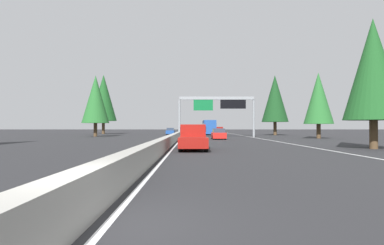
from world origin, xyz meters
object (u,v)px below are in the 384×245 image
(conifer_right_foreground, at_px, (373,69))
(oncoming_near, at_px, (170,131))
(bus_far_center, at_px, (209,127))
(pickup_mid_center, at_px, (193,137))
(sedan_near_right, at_px, (219,134))
(conifer_left_near, at_px, (96,99))
(minivan_distant_b, at_px, (218,130))
(conifer_right_mid, at_px, (275,99))
(conifer_left_mid, at_px, (103,98))
(sign_gantry_overhead, at_px, (218,105))
(conifer_right_near, at_px, (318,98))
(sedan_mid_right, at_px, (192,131))

(conifer_right_foreground, bearing_deg, oncoming_near, 20.77)
(bus_far_center, relative_size, conifer_right_foreground, 1.15)
(pickup_mid_center, height_order, conifer_right_foreground, conifer_right_foreground)
(sedan_near_right, relative_size, bus_far_center, 0.38)
(sedan_near_right, distance_m, conifer_left_near, 25.05)
(minivan_distant_b, bearing_deg, sedan_near_right, 175.47)
(sedan_near_right, xyz_separation_m, conifer_right_mid, (23.03, -13.39, 6.79))
(pickup_mid_center, height_order, conifer_right_mid, conifer_right_mid)
(sedan_near_right, distance_m, conifer_left_mid, 43.55)
(sign_gantry_overhead, distance_m, conifer_left_near, 21.45)
(conifer_right_mid, bearing_deg, conifer_left_mid, 72.69)
(pickup_mid_center, xyz_separation_m, conifer_right_foreground, (0.77, -13.79, 5.17))
(oncoming_near, bearing_deg, sign_gantry_overhead, 25.66)
(conifer_right_foreground, bearing_deg, sign_gantry_overhead, 17.57)
(minivan_distant_b, bearing_deg, pickup_mid_center, 173.78)
(conifer_right_near, bearing_deg, conifer_left_near, 74.35)
(sign_gantry_overhead, distance_m, conifer_right_mid, 18.49)
(sign_gantry_overhead, distance_m, pickup_mid_center, 31.57)
(sedan_near_right, xyz_separation_m, minivan_distant_b, (42.80, -3.39, 0.27))
(conifer_right_near, bearing_deg, oncoming_near, 42.59)
(conifer_left_near, relative_size, conifer_left_mid, 0.75)
(conifer_right_foreground, distance_m, conifer_right_mid, 43.57)
(conifer_left_near, bearing_deg, minivan_distant_b, -38.86)
(conifer_right_mid, bearing_deg, bus_far_center, 64.93)
(sedan_mid_right, xyz_separation_m, conifer_right_foreground, (-59.53, -13.70, 5.40))
(conifer_right_foreground, height_order, conifer_left_mid, conifer_left_mid)
(conifer_right_near, distance_m, conifer_left_mid, 50.83)
(conifer_left_near, bearing_deg, sign_gantry_overhead, -98.96)
(pickup_mid_center, height_order, sedan_mid_right, pickup_mid_center)
(sedan_mid_right, bearing_deg, oncoming_near, 155.73)
(sedan_mid_right, bearing_deg, conifer_right_near, -152.91)
(sedan_mid_right, bearing_deg, bus_far_center, -159.61)
(bus_far_center, height_order, conifer_right_mid, conifer_right_mid)
(sign_gantry_overhead, relative_size, minivan_distant_b, 2.54)
(sedan_near_right, height_order, conifer_left_mid, conifer_left_mid)
(sedan_near_right, relative_size, oncoming_near, 1.00)
(oncoming_near, bearing_deg, conifer_right_foreground, 20.77)
(sedan_mid_right, xyz_separation_m, conifer_left_mid, (-4.21, 21.28, 7.98))
(bus_far_center, distance_m, conifer_right_mid, 15.66)
(sign_gantry_overhead, height_order, oncoming_near, sign_gantry_overhead)
(bus_far_center, height_order, sedan_mid_right, bus_far_center)
(sedan_mid_right, distance_m, conifer_left_mid, 23.11)
(bus_far_center, xyz_separation_m, conifer_left_near, (-16.06, 20.71, 4.80))
(sedan_mid_right, bearing_deg, conifer_left_near, 146.78)
(pickup_mid_center, xyz_separation_m, conifer_right_mid, (44.19, -16.97, 6.56))
(sedan_near_right, xyz_separation_m, conifer_left_mid, (34.92, 24.77, 7.98))
(sign_gantry_overhead, bearing_deg, oncoming_near, 25.66)
(pickup_mid_center, bearing_deg, minivan_distant_b, -6.22)
(minivan_distant_b, xyz_separation_m, conifer_right_mid, (-19.78, -10.00, 6.52))
(sedan_near_right, relative_size, conifer_right_near, 0.46)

